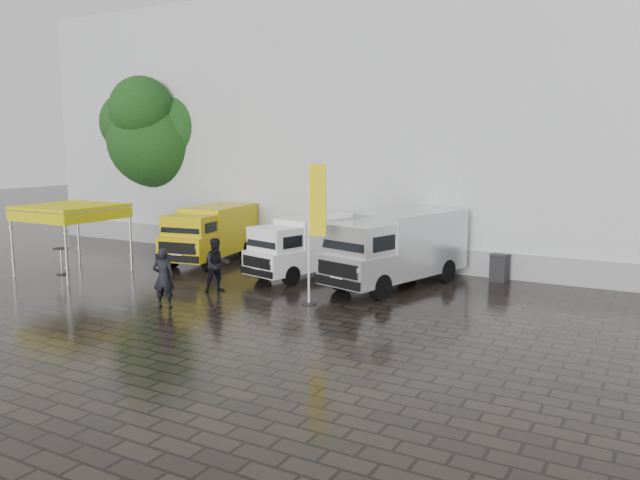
# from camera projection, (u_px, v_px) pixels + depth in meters

# --- Properties ---
(ground) EXTENTS (120.00, 120.00, 0.00)m
(ground) POSITION_uv_depth(u_px,v_px,m) (286.00, 309.00, 19.71)
(ground) COLOR black
(ground) RESTS_ON ground
(exhibition_hall) EXTENTS (44.00, 16.00, 12.00)m
(exhibition_hall) POSITION_uv_depth(u_px,v_px,m) (488.00, 128.00, 31.64)
(exhibition_hall) COLOR silver
(exhibition_hall) RESTS_ON ground
(hall_plinth) EXTENTS (44.00, 0.15, 1.00)m
(hall_plinth) POSITION_uv_depth(u_px,v_px,m) (432.00, 259.00, 25.52)
(hall_plinth) COLOR gray
(hall_plinth) RESTS_ON ground
(van_yellow) EXTENTS (2.83, 5.53, 2.44)m
(van_yellow) POSITION_uv_depth(u_px,v_px,m) (211.00, 235.00, 27.46)
(van_yellow) COLOR gold
(van_yellow) RESTS_ON ground
(van_white) EXTENTS (3.06, 5.58, 2.30)m
(van_white) POSITION_uv_depth(u_px,v_px,m) (309.00, 247.00, 24.53)
(van_white) COLOR white
(van_white) RESTS_ON ground
(van_silver) EXTENTS (3.68, 6.54, 2.69)m
(van_silver) POSITION_uv_depth(u_px,v_px,m) (397.00, 250.00, 22.70)
(van_silver) COLOR silver
(van_silver) RESTS_ON ground
(canopy_tent) EXTENTS (3.36, 3.36, 2.78)m
(canopy_tent) POSITION_uv_depth(u_px,v_px,m) (70.00, 209.00, 24.76)
(canopy_tent) COLOR silver
(canopy_tent) RESTS_ON ground
(flagpole) EXTENTS (0.88, 0.50, 4.72)m
(flagpole) POSITION_uv_depth(u_px,v_px,m) (314.00, 225.00, 19.82)
(flagpole) COLOR black
(flagpole) RESTS_ON ground
(tree) EXTENTS (4.95, 4.95, 8.89)m
(tree) POSITION_uv_depth(u_px,v_px,m) (156.00, 134.00, 32.74)
(tree) COLOR black
(tree) RESTS_ON ground
(cocktail_table) EXTENTS (0.60, 0.60, 1.07)m
(cocktail_table) POSITION_uv_depth(u_px,v_px,m) (61.00, 261.00, 24.91)
(cocktail_table) COLOR black
(cocktail_table) RESTS_ON ground
(wheelie_bin) EXTENTS (0.70, 0.70, 1.05)m
(wheelie_bin) POSITION_uv_depth(u_px,v_px,m) (500.00, 268.00, 23.60)
(wheelie_bin) COLOR black
(wheelie_bin) RESTS_ON ground
(person_front) EXTENTS (0.83, 0.71, 1.93)m
(person_front) POSITION_uv_depth(u_px,v_px,m) (164.00, 278.00, 19.70)
(person_front) COLOR black
(person_front) RESTS_ON ground
(person_tent) EXTENTS (1.13, 1.17, 1.90)m
(person_tent) POSITION_uv_depth(u_px,v_px,m) (217.00, 265.00, 21.92)
(person_tent) COLOR black
(person_tent) RESTS_ON ground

